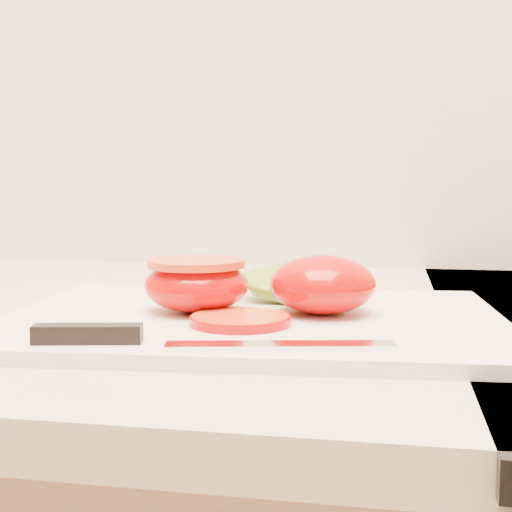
# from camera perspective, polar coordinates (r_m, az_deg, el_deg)

# --- Properties ---
(cutting_board) EXTENTS (0.41, 0.31, 0.01)m
(cutting_board) POSITION_cam_1_polar(r_m,az_deg,el_deg) (0.56, -0.19, -5.18)
(cutting_board) COLOR white
(cutting_board) RESTS_ON counter
(tomato_half_dome) EXTENTS (0.08, 0.08, 0.05)m
(tomato_half_dome) POSITION_cam_1_polar(r_m,az_deg,el_deg) (0.56, 5.34, -2.28)
(tomato_half_dome) COLOR #C60500
(tomato_half_dome) RESTS_ON cutting_board
(tomato_half_cut) EXTENTS (0.08, 0.08, 0.04)m
(tomato_half_cut) POSITION_cam_1_polar(r_m,az_deg,el_deg) (0.57, -4.77, -2.17)
(tomato_half_cut) COLOR #C60500
(tomato_half_cut) RESTS_ON cutting_board
(tomato_slice_0) EXTENTS (0.07, 0.07, 0.01)m
(tomato_slice_0) POSITION_cam_1_polar(r_m,az_deg,el_deg) (0.52, -1.26, -5.13)
(tomato_slice_0) COLOR #DC4E1C
(tomato_slice_0) RESTS_ON cutting_board
(lettuce_leaf_0) EXTENTS (0.14, 0.14, 0.03)m
(lettuce_leaf_0) POSITION_cam_1_polar(r_m,az_deg,el_deg) (0.64, 3.55, -2.22)
(lettuce_leaf_0) COLOR #6E9F2A
(lettuce_leaf_0) RESTS_ON cutting_board
(knife) EXTENTS (0.23, 0.05, 0.01)m
(knife) POSITION_cam_1_polar(r_m,az_deg,el_deg) (0.46, -7.54, -6.55)
(knife) COLOR silver
(knife) RESTS_ON cutting_board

